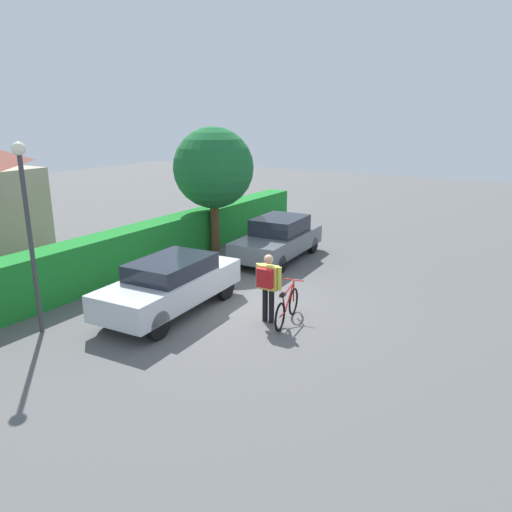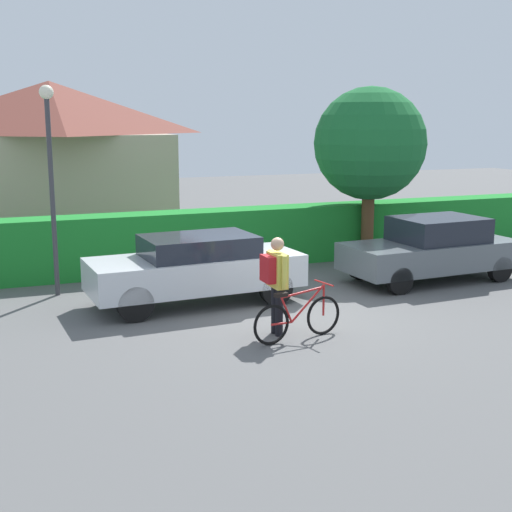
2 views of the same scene
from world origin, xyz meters
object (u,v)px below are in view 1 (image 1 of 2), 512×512
(parked_car_near, at_px, (171,284))
(parked_car_far, at_px, (278,238))
(person_rider, at_px, (268,282))
(tree_kerbside, at_px, (213,168))
(street_lamp, at_px, (27,214))
(bicycle, at_px, (287,307))

(parked_car_near, xyz_separation_m, parked_car_far, (5.48, 0.00, -0.01))
(parked_car_near, bearing_deg, parked_car_far, 0.02)
(person_rider, bearing_deg, tree_kerbside, 46.61)
(parked_car_near, height_order, person_rider, person_rider)
(parked_car_near, height_order, tree_kerbside, tree_kerbside)
(person_rider, bearing_deg, parked_car_near, 105.65)
(parked_car_near, distance_m, parked_car_far, 5.48)
(parked_car_near, bearing_deg, person_rider, -74.35)
(person_rider, xyz_separation_m, street_lamp, (-3.14, 4.09, 1.72))
(parked_car_near, height_order, street_lamp, street_lamp)
(parked_car_near, distance_m, tree_kerbside, 6.22)
(parked_car_far, bearing_deg, bicycle, -148.77)
(parked_car_near, bearing_deg, bicycle, -71.81)
(parked_car_far, xyz_separation_m, tree_kerbside, (-0.22, 2.47, 2.22))
(bicycle, relative_size, street_lamp, 0.40)
(person_rider, relative_size, street_lamp, 0.39)
(bicycle, xyz_separation_m, tree_kerbside, (4.35, 5.24, 2.57))
(parked_car_far, relative_size, bicycle, 2.41)
(street_lamp, xyz_separation_m, tree_kerbside, (7.73, 0.76, 0.22))
(parked_car_far, relative_size, person_rider, 2.45)
(parked_car_far, distance_m, street_lamp, 8.38)
(parked_car_near, bearing_deg, tree_kerbside, 25.22)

